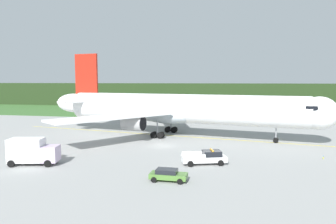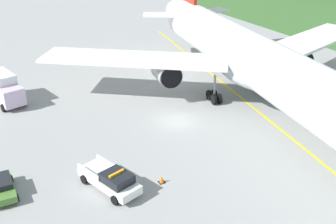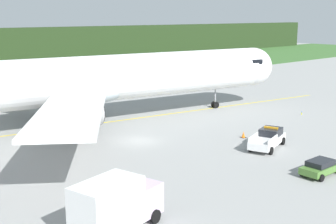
% 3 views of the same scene
% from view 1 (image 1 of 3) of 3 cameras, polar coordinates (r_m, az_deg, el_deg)
% --- Properties ---
extents(ground, '(320.00, 320.00, 0.00)m').
position_cam_1_polar(ground, '(53.36, -1.10, -6.01)').
color(ground, gray).
extents(grass_verge, '(320.00, 41.45, 0.04)m').
position_cam_1_polar(grass_verge, '(108.04, 5.60, -0.08)').
color(grass_verge, '#39642E').
rests_on(grass_verge, ground).
extents(distant_tree_line, '(288.00, 4.01, 9.65)m').
position_cam_1_polar(distant_tree_line, '(127.66, 6.63, 2.95)').
color(distant_tree_line, '#233519').
rests_on(distant_tree_line, ground).
extents(taxiway_centerline_main, '(73.18, 12.65, 0.01)m').
position_cam_1_polar(taxiway_centerline_main, '(62.07, 2.23, -4.36)').
color(taxiway_centerline_main, yellow).
rests_on(taxiway_centerline_main, ground).
extents(airliner, '(56.58, 45.16, 16.47)m').
position_cam_1_polar(airliner, '(61.57, 1.71, 0.54)').
color(airliner, white).
rests_on(airliner, ground).
extents(ops_pickup_truck, '(6.07, 3.70, 1.94)m').
position_cam_1_polar(ops_pickup_truck, '(41.80, 6.77, -8.08)').
color(ops_pickup_truck, white).
rests_on(ops_pickup_truck, ground).
extents(catering_truck, '(6.51, 3.81, 3.60)m').
position_cam_1_polar(catering_truck, '(44.64, -23.16, -6.43)').
color(catering_truck, silver).
rests_on(catering_truck, ground).
extents(staff_car, '(4.03, 1.98, 1.30)m').
position_cam_1_polar(staff_car, '(34.94, 0.00, -11.15)').
color(staff_car, '#4B7831').
rests_on(staff_car, ground).
extents(apron_cone, '(0.51, 0.51, 0.64)m').
position_cam_1_polar(apron_cone, '(45.70, 8.57, -7.67)').
color(apron_cone, black).
rests_on(apron_cone, ground).
extents(taxiway_edge_light_east, '(0.12, 0.12, 0.47)m').
position_cam_1_polar(taxiway_edge_light_east, '(49.22, 26.05, -7.30)').
color(taxiway_edge_light_east, yellow).
rests_on(taxiway_edge_light_east, ground).
extents(taxiway_edge_light_west, '(0.12, 0.12, 0.38)m').
position_cam_1_polar(taxiway_edge_light_west, '(59.91, -25.62, -5.08)').
color(taxiway_edge_light_west, yellow).
rests_on(taxiway_edge_light_west, ground).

